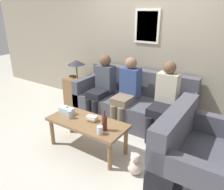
{
  "coord_description": "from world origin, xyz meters",
  "views": [
    {
      "loc": [
        1.74,
        -2.82,
        2.0
      ],
      "look_at": [
        -0.06,
        -0.1,
        0.7
      ],
      "focal_mm": 35.0,
      "sensor_mm": 36.0,
      "label": 1
    }
  ],
  "objects": [
    {
      "name": "coffee_table",
      "position": [
        -0.11,
        -0.68,
        0.4
      ],
      "size": [
        1.2,
        0.53,
        0.47
      ],
      "color": "olive",
      "rests_on": "ground_plane"
    },
    {
      "name": "teddy_bear",
      "position": [
        0.74,
        -0.76,
        0.13
      ],
      "size": [
        0.2,
        0.2,
        0.31
      ],
      "color": "beige",
      "rests_on": "ground_plane"
    },
    {
      "name": "wine_bottle",
      "position": [
        0.25,
        -0.74,
        0.58
      ],
      "size": [
        0.07,
        0.07,
        0.3
      ],
      "color": "#562319",
      "rests_on": "coffee_table"
    },
    {
      "name": "couch_main",
      "position": [
        0.0,
        0.53,
        0.32
      ],
      "size": [
        2.15,
        0.89,
        0.93
      ],
      "color": "#4C4C56",
      "rests_on": "ground_plane"
    },
    {
      "name": "ground_plane",
      "position": [
        0.0,
        0.0,
        0.0
      ],
      "size": [
        16.0,
        16.0,
        0.0
      ],
      "primitive_type": "plane",
      "color": "beige"
    },
    {
      "name": "side_table_with_lamp",
      "position": [
        -1.39,
        0.5,
        0.38
      ],
      "size": [
        0.44,
        0.41,
        1.01
      ],
      "color": "olive",
      "rests_on": "ground_plane"
    },
    {
      "name": "person_middle",
      "position": [
        -0.04,
        0.35,
        0.66
      ],
      "size": [
        0.34,
        0.61,
        1.22
      ],
      "color": "#756651",
      "rests_on": "ground_plane"
    },
    {
      "name": "couch_side",
      "position": [
        1.42,
        -0.53,
        0.32
      ],
      "size": [
        0.89,
        1.22,
        0.93
      ],
      "rotation": [
        0.0,
        0.0,
        1.57
      ],
      "color": "#4C4C56",
      "rests_on": "ground_plane"
    },
    {
      "name": "tissue_box",
      "position": [
        -0.54,
        -0.66,
        0.52
      ],
      "size": [
        0.23,
        0.12,
        0.15
      ],
      "color": "silver",
      "rests_on": "coffee_table"
    },
    {
      "name": "soda_can",
      "position": [
        -0.39,
        -0.74,
        0.53
      ],
      "size": [
        0.07,
        0.07,
        0.12
      ],
      "color": "#BCBCC1",
      "rests_on": "coffee_table"
    },
    {
      "name": "book_stack",
      "position": [
        -0.06,
        -0.62,
        0.51
      ],
      "size": [
        0.17,
        0.14,
        0.08
      ],
      "color": "beige",
      "rests_on": "coffee_table"
    },
    {
      "name": "drinking_glass",
      "position": [
        0.25,
        -0.85,
        0.53
      ],
      "size": [
        0.08,
        0.08,
        0.11
      ],
      "color": "silver",
      "rests_on": "coffee_table"
    },
    {
      "name": "wall_back",
      "position": [
        0.0,
        1.0,
        1.3
      ],
      "size": [
        9.0,
        0.08,
        2.6
      ],
      "color": "#9E937F",
      "rests_on": "ground_plane"
    },
    {
      "name": "person_right",
      "position": [
        0.66,
        0.33,
        0.67
      ],
      "size": [
        0.34,
        0.65,
        1.24
      ],
      "color": "black",
      "rests_on": "ground_plane"
    },
    {
      "name": "person_left",
      "position": [
        -0.59,
        0.35,
        0.66
      ],
      "size": [
        0.34,
        0.62,
        1.2
      ],
      "color": "black",
      "rests_on": "ground_plane"
    }
  ]
}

